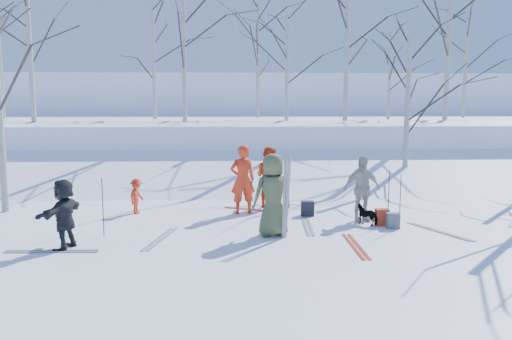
{
  "coord_description": "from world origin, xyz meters",
  "views": [
    {
      "loc": [
        -0.57,
        -11.29,
        3.06
      ],
      "look_at": [
        0.0,
        1.5,
        1.3
      ],
      "focal_mm": 35.0,
      "sensor_mm": 36.0,
      "label": 1
    }
  ],
  "objects_px": {
    "skier_olive_center": "(273,195)",
    "skier_red_seated": "(137,196)",
    "skier_grey_west": "(64,214)",
    "backpack_red": "(382,217)",
    "skier_cream_east": "(362,189)",
    "skier_red_north": "(243,180)",
    "backpack_dark": "(307,208)",
    "dog": "(368,215)",
    "skier_redor_behind": "(269,177)",
    "backpack_grey": "(393,221)"
  },
  "relations": [
    {
      "from": "skier_grey_west",
      "to": "backpack_dark",
      "type": "height_order",
      "value": "skier_grey_west"
    },
    {
      "from": "skier_olive_center",
      "to": "backpack_dark",
      "type": "distance_m",
      "value": 2.37
    },
    {
      "from": "skier_olive_center",
      "to": "skier_cream_east",
      "type": "height_order",
      "value": "skier_olive_center"
    },
    {
      "from": "skier_olive_center",
      "to": "backpack_dark",
      "type": "height_order",
      "value": "skier_olive_center"
    },
    {
      "from": "backpack_red",
      "to": "backpack_dark",
      "type": "distance_m",
      "value": 2.05
    },
    {
      "from": "skier_redor_behind",
      "to": "backpack_red",
      "type": "xyz_separation_m",
      "value": [
        2.66,
        -2.34,
        -0.67
      ]
    },
    {
      "from": "skier_grey_west",
      "to": "backpack_red",
      "type": "xyz_separation_m",
      "value": [
        7.21,
        1.63,
        -0.53
      ]
    },
    {
      "from": "skier_grey_west",
      "to": "skier_cream_east",
      "type": "bearing_deg",
      "value": 124.09
    },
    {
      "from": "skier_red_north",
      "to": "skier_cream_east",
      "type": "xyz_separation_m",
      "value": [
        3.04,
        -1.0,
        -0.1
      ]
    },
    {
      "from": "skier_redor_behind",
      "to": "dog",
      "type": "xyz_separation_m",
      "value": [
        2.32,
        -2.24,
        -0.63
      ]
    },
    {
      "from": "skier_olive_center",
      "to": "skier_redor_behind",
      "type": "relative_size",
      "value": 1.08
    },
    {
      "from": "skier_red_seated",
      "to": "backpack_grey",
      "type": "xyz_separation_m",
      "value": [
        6.53,
        -1.91,
        -0.3
      ]
    },
    {
      "from": "skier_olive_center",
      "to": "skier_red_seated",
      "type": "xyz_separation_m",
      "value": [
        -3.56,
        2.45,
        -0.47
      ]
    },
    {
      "from": "skier_cream_east",
      "to": "skier_grey_west",
      "type": "bearing_deg",
      "value": -175.0
    },
    {
      "from": "backpack_red",
      "to": "backpack_dark",
      "type": "relative_size",
      "value": 1.05
    },
    {
      "from": "skier_redor_behind",
      "to": "backpack_red",
      "type": "distance_m",
      "value": 3.6
    },
    {
      "from": "skier_olive_center",
      "to": "skier_red_north",
      "type": "distance_m",
      "value": 2.4
    },
    {
      "from": "skier_olive_center",
      "to": "backpack_grey",
      "type": "bearing_deg",
      "value": 175.04
    },
    {
      "from": "skier_olive_center",
      "to": "skier_red_north",
      "type": "bearing_deg",
      "value": -89.49
    },
    {
      "from": "skier_redor_behind",
      "to": "skier_cream_east",
      "type": "distance_m",
      "value": 2.92
    },
    {
      "from": "skier_redor_behind",
      "to": "skier_grey_west",
      "type": "xyz_separation_m",
      "value": [
        -4.55,
        -3.97,
        -0.14
      ]
    },
    {
      "from": "skier_red_seated",
      "to": "skier_cream_east",
      "type": "relative_size",
      "value": 0.57
    },
    {
      "from": "skier_red_seated",
      "to": "backpack_red",
      "type": "xyz_separation_m",
      "value": [
        6.34,
        -1.63,
        -0.28
      ]
    },
    {
      "from": "skier_cream_east",
      "to": "backpack_dark",
      "type": "relative_size",
      "value": 4.25
    },
    {
      "from": "skier_red_north",
      "to": "dog",
      "type": "xyz_separation_m",
      "value": [
        3.1,
        -1.4,
        -0.69
      ]
    },
    {
      "from": "skier_cream_east",
      "to": "dog",
      "type": "distance_m",
      "value": 0.72
    },
    {
      "from": "skier_olive_center",
      "to": "backpack_dark",
      "type": "xyz_separation_m",
      "value": [
        1.09,
        1.97,
        -0.75
      ]
    },
    {
      "from": "backpack_red",
      "to": "backpack_grey",
      "type": "xyz_separation_m",
      "value": [
        0.19,
        -0.28,
        -0.02
      ]
    },
    {
      "from": "skier_red_north",
      "to": "backpack_grey",
      "type": "distance_m",
      "value": 4.11
    },
    {
      "from": "skier_grey_west",
      "to": "dog",
      "type": "xyz_separation_m",
      "value": [
        6.88,
        1.73,
        -0.49
      ]
    },
    {
      "from": "skier_redor_behind",
      "to": "dog",
      "type": "height_order",
      "value": "skier_redor_behind"
    },
    {
      "from": "skier_redor_behind",
      "to": "backpack_dark",
      "type": "xyz_separation_m",
      "value": [
        0.97,
        -1.18,
        -0.68
      ]
    },
    {
      "from": "skier_cream_east",
      "to": "backpack_red",
      "type": "relative_size",
      "value": 4.04
    },
    {
      "from": "backpack_red",
      "to": "dog",
      "type": "bearing_deg",
      "value": 163.44
    },
    {
      "from": "skier_cream_east",
      "to": "skier_red_north",
      "type": "bearing_deg",
      "value": 149.45
    },
    {
      "from": "dog",
      "to": "backpack_red",
      "type": "bearing_deg",
      "value": 114.74
    },
    {
      "from": "skier_redor_behind",
      "to": "skier_red_seated",
      "type": "bearing_deg",
      "value": 52.86
    },
    {
      "from": "skier_grey_west",
      "to": "dog",
      "type": "bearing_deg",
      "value": 120.84
    },
    {
      "from": "skier_olive_center",
      "to": "skier_red_north",
      "type": "xyz_separation_m",
      "value": [
        -0.65,
        2.31,
        -0.01
      ]
    },
    {
      "from": "skier_redor_behind",
      "to": "backpack_dark",
      "type": "distance_m",
      "value": 1.68
    },
    {
      "from": "skier_red_north",
      "to": "skier_olive_center",
      "type": "bearing_deg",
      "value": 94.14
    },
    {
      "from": "skier_redor_behind",
      "to": "skier_red_north",
      "type": "bearing_deg",
      "value": 89.33
    },
    {
      "from": "skier_cream_east",
      "to": "backpack_grey",
      "type": "height_order",
      "value": "skier_cream_east"
    },
    {
      "from": "skier_red_seated",
      "to": "backpack_red",
      "type": "bearing_deg",
      "value": -89.14
    },
    {
      "from": "dog",
      "to": "skier_cream_east",
      "type": "bearing_deg",
      "value": -130.42
    },
    {
      "from": "skier_redor_behind",
      "to": "skier_grey_west",
      "type": "relative_size",
      "value": 1.19
    },
    {
      "from": "skier_red_north",
      "to": "skier_red_seated",
      "type": "relative_size",
      "value": 1.95
    },
    {
      "from": "backpack_grey",
      "to": "backpack_red",
      "type": "bearing_deg",
      "value": 123.9
    },
    {
      "from": "backpack_grey",
      "to": "backpack_dark",
      "type": "bearing_deg",
      "value": 142.69
    },
    {
      "from": "skier_red_north",
      "to": "backpack_red",
      "type": "relative_size",
      "value": 4.51
    }
  ]
}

